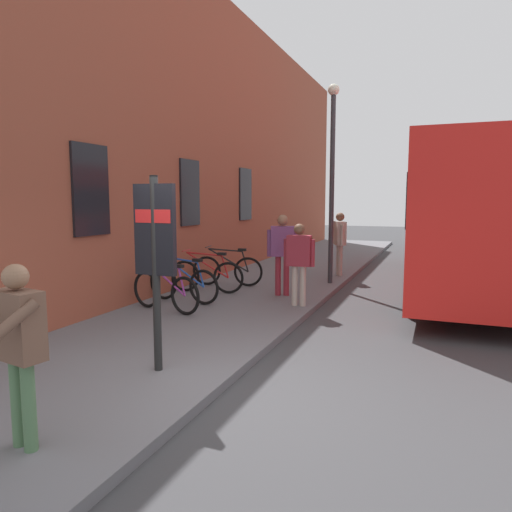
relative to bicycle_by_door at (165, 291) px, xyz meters
name	(u,v)px	position (x,y,z in m)	size (l,w,h in m)	color
ground	(377,299)	(3.16, -3.54, -0.51)	(60.00, 60.00, 0.00)	#38383A
sidewalk_pavement	(288,276)	(5.16, -0.79, -0.45)	(24.00, 3.50, 0.12)	slate
station_facade	(236,146)	(6.15, 1.26, 3.38)	(22.00, 0.65, 7.79)	brown
bicycle_by_door	(165,291)	(0.00, 0.00, 0.00)	(0.60, 1.73, 0.97)	black
bicycle_end_of_row	(183,283)	(0.83, 0.09, 0.00)	(0.48, 1.76, 0.97)	black
bicycle_nearest_sign	(207,276)	(1.91, 0.11, 0.00)	(0.48, 1.76, 0.97)	black
bicycle_under_window	(228,270)	(2.86, 0.03, 0.00)	(0.53, 1.75, 0.97)	black
transit_info_sign	(155,242)	(-2.70, -1.61, 1.21)	(0.10, 0.55, 2.40)	black
city_bus	(473,212)	(5.43, -5.54, 1.41)	(10.51, 2.67, 3.35)	red
pedestrian_crossing_street	(282,246)	(2.23, -1.59, 0.70)	(0.41, 0.64, 1.79)	maroon
pedestrian_by_facade	(299,256)	(1.37, -2.23, 0.61)	(0.27, 0.62, 1.64)	#B2A599
pedestrian_near_bus	(340,237)	(5.45, -2.21, 0.68)	(0.61, 0.44, 1.76)	#B2A599
tourist_with_hotdogs	(17,337)	(-4.72, -1.58, 0.59)	(0.61, 0.61, 1.59)	#4C724C
street_lamp	(332,167)	(4.18, -2.24, 2.54)	(0.28, 0.28, 4.91)	#333338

